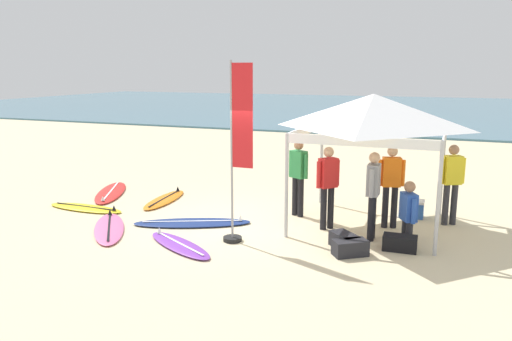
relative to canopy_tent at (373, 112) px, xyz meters
The scene contains 20 objects.
ground_plane 3.56m from the canopy_tent, 156.55° to the right, with size 80.00×80.00×0.00m, color beige.
sea 32.54m from the canopy_tent, 94.28° to the left, with size 80.00×36.00×0.10m, color teal.
canopy_tent is the anchor object (origin of this frame).
surfboard_red 7.17m from the canopy_tent, behind, with size 1.66×2.47×0.19m.
surfboard_navy 4.40m from the canopy_tent, 159.11° to the right, with size 2.53×1.62×0.19m.
surfboard_yellow 6.90m from the canopy_tent, 169.20° to the right, with size 2.03×0.59×0.19m.
surfboard_pink 5.89m from the canopy_tent, 155.12° to the right, with size 1.76×2.11×0.19m.
surfboard_orange 5.58m from the canopy_tent, behind, with size 0.74×2.04×0.19m.
surfboard_purple 4.67m from the canopy_tent, 139.23° to the right, with size 1.89×1.38×0.19m.
person_red 1.69m from the canopy_tent, 142.29° to the right, with size 0.40×0.44×1.71m.
person_green 2.12m from the canopy_tent, behind, with size 0.50×0.36×1.71m.
person_yellow 2.21m from the canopy_tent, 22.01° to the left, with size 0.50×0.36×1.71m.
person_grey 1.68m from the canopy_tent, 77.87° to the right, with size 0.22×0.55×1.71m.
person_orange 1.46m from the canopy_tent, ahead, with size 0.53×0.32×1.71m.
person_blue 2.13m from the canopy_tent, 45.94° to the right, with size 0.36×0.49×1.20m.
banner_flag 3.03m from the canopy_tent, 137.32° to the right, with size 0.60×0.36×3.40m.
gear_bag_near_tent 2.73m from the canopy_tent, 59.95° to the right, with size 0.60×0.32×0.28m, color black.
gear_bag_by_pole 2.96m from the canopy_tent, 90.42° to the right, with size 0.60×0.32×0.28m, color #232328.
gear_bag_on_sand 2.77m from the canopy_tent, 96.45° to the right, with size 0.60×0.32×0.28m, color #232328.
cooler_box 2.51m from the canopy_tent, 48.24° to the left, with size 0.50×0.36×0.39m.
Camera 1 is at (3.92, -9.33, 3.24)m, focal length 35.29 mm.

